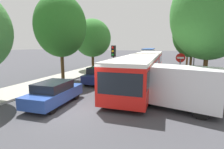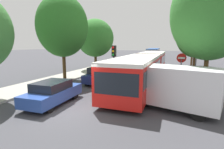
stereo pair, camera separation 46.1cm
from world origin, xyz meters
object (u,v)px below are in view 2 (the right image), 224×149
at_px(queued_car_blue, 53,92).
at_px(no_entry_sign, 181,66).
at_px(queued_car_white, 141,60).
at_px(queued_car_green, 134,63).
at_px(direction_sign_post, 196,56).
at_px(tree_right_near, 211,13).
at_px(tree_left_mid, 63,28).
at_px(city_bus_rear, 153,53).
at_px(white_van, 173,87).
at_px(tree_right_far, 193,38).
at_px(queued_car_silver, 120,68).
at_px(articulated_bus, 145,66).
at_px(queued_car_navy, 101,75).
at_px(tree_left_far, 95,38).
at_px(tree_right_mid, 196,34).
at_px(traffic_light, 114,57).

bearing_deg(queued_car_blue, no_entry_sign, -50.91).
bearing_deg(no_entry_sign, queued_car_white, -158.27).
xyz_separation_m(queued_car_green, direction_sign_post, (7.75, -9.35, 1.79)).
bearing_deg(tree_right_near, no_entry_sign, 133.34).
distance_m(queued_car_blue, tree_left_mid, 8.31).
distance_m(city_bus_rear, queued_car_blue, 38.58).
distance_m(white_van, tree_right_far, 23.04).
distance_m(queued_car_silver, tree_right_near, 11.68).
distance_m(queued_car_white, tree_left_mid, 18.31).
relative_size(articulated_bus, tree_right_near, 2.09).
distance_m(queued_car_navy, tree_left_far, 9.03).
distance_m(direction_sign_post, tree_left_far, 13.20).
bearing_deg(queued_car_green, no_entry_sign, -153.21).
relative_size(tree_left_far, tree_right_far, 1.11).
bearing_deg(queued_car_blue, tree_left_far, 13.59).
height_order(queued_car_silver, white_van, white_van).
bearing_deg(queued_car_white, direction_sign_post, -154.86).
relative_size(city_bus_rear, queued_car_green, 2.68).
height_order(no_entry_sign, tree_right_mid, tree_right_mid).
height_order(city_bus_rear, tree_left_mid, tree_left_mid).
relative_size(city_bus_rear, tree_left_mid, 1.47).
height_order(white_van, tree_right_near, tree_right_near).
bearing_deg(queued_car_green, queued_car_navy, 176.26).
xyz_separation_m(city_bus_rear, queued_car_blue, (-0.10, -38.58, -0.77)).
bearing_deg(tree_right_far, no_entry_sign, -94.92).
height_order(queued_car_green, white_van, white_van).
distance_m(queued_car_green, tree_left_mid, 13.08).
bearing_deg(no_entry_sign, tree_right_mid, 170.17).
bearing_deg(tree_left_far, articulated_bus, -33.42).
bearing_deg(tree_right_mid, queued_car_white, 132.24).
xyz_separation_m(queued_car_blue, queued_car_navy, (0.17, 6.30, 0.06)).
height_order(city_bus_rear, queued_car_navy, city_bus_rear).
distance_m(white_van, tree_left_mid, 11.76).
height_order(traffic_light, tree_right_mid, tree_right_mid).
relative_size(articulated_bus, tree_right_far, 2.80).
distance_m(queued_car_navy, tree_left_mid, 5.74).
bearing_deg(queued_car_white, tree_right_mid, -140.71).
height_order(queued_car_blue, traffic_light, traffic_light).
height_order(queued_car_blue, tree_right_near, tree_right_near).
relative_size(white_van, tree_right_mid, 0.72).
bearing_deg(white_van, direction_sign_post, -88.56).
bearing_deg(tree_left_far, tree_left_mid, -87.34).
bearing_deg(queued_car_white, white_van, -166.18).
height_order(queued_car_white, no_entry_sign, no_entry_sign).
xyz_separation_m(tree_left_far, tree_right_far, (12.49, 10.99, 0.27)).
bearing_deg(tree_right_near, direction_sign_post, 95.14).
height_order(queued_car_white, tree_right_near, tree_right_near).
bearing_deg(traffic_light, white_van, 62.18).
height_order(articulated_bus, queued_car_green, articulated_bus).
relative_size(white_van, tree_left_mid, 0.66).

